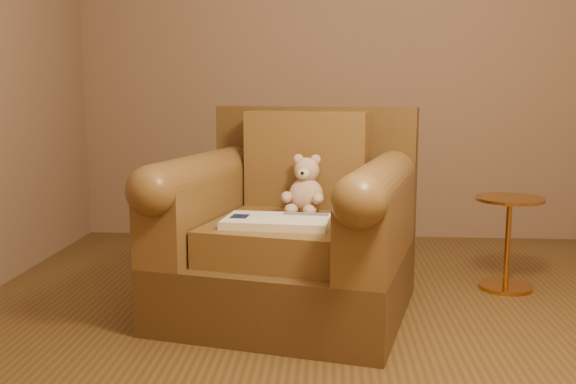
{
  "coord_description": "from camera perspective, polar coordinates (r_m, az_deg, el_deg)",
  "views": [
    {
      "loc": [
        -0.18,
        -2.7,
        1.07
      ],
      "look_at": [
        -0.37,
        0.25,
        0.6
      ],
      "focal_mm": 40.0,
      "sensor_mm": 36.0,
      "label": 1
    }
  ],
  "objects": [
    {
      "name": "floor",
      "position": [
        2.91,
        7.2,
        -12.7
      ],
      "size": [
        4.0,
        4.0,
        0.0
      ],
      "primitive_type": "plane",
      "color": "brown",
      "rests_on": "ground"
    },
    {
      "name": "armchair",
      "position": [
        3.14,
        0.33,
        -3.72
      ],
      "size": [
        1.31,
        1.27,
        0.99
      ],
      "rotation": [
        0.0,
        0.0,
        -0.24
      ],
      "color": "#51381B",
      "rests_on": "floor"
    },
    {
      "name": "teddy_bear",
      "position": [
        3.17,
        1.54,
        0.13
      ],
      "size": [
        0.21,
        0.25,
        0.3
      ],
      "rotation": [
        0.0,
        0.0,
        -0.23
      ],
      "color": "#CDA690",
      "rests_on": "armchair"
    },
    {
      "name": "guidebook",
      "position": [
        2.88,
        -1.01,
        -2.64
      ],
      "size": [
        0.5,
        0.33,
        0.04
      ],
      "rotation": [
        0.0,
        0.0,
        -0.1
      ],
      "color": "beige",
      "rests_on": "armchair"
    },
    {
      "name": "side_table",
      "position": [
        3.68,
        18.95,
        -4.06
      ],
      "size": [
        0.36,
        0.36,
        0.51
      ],
      "color": "#C28235",
      "rests_on": "floor"
    }
  ]
}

